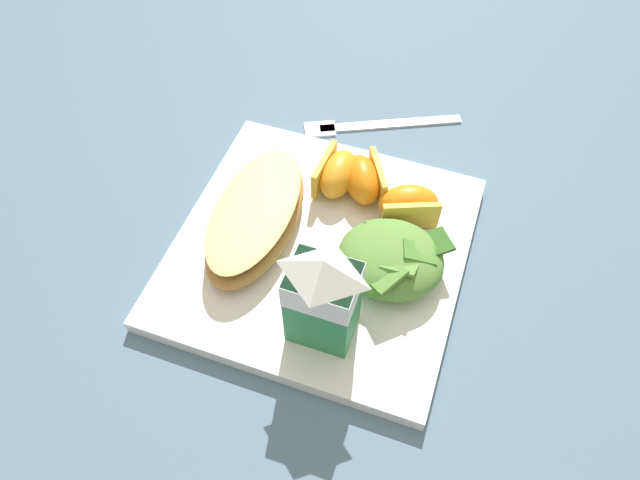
# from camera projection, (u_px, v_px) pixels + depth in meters

# --- Properties ---
(ground) EXTENTS (3.00, 3.00, 0.00)m
(ground) POSITION_uv_depth(u_px,v_px,m) (320.00, 255.00, 0.60)
(ground) COLOR slate
(white_plate) EXTENTS (0.28, 0.28, 0.02)m
(white_plate) POSITION_uv_depth(u_px,v_px,m) (320.00, 250.00, 0.59)
(white_plate) COLOR white
(white_plate) RESTS_ON ground
(cheesy_pizza_bread) EXTENTS (0.08, 0.17, 0.04)m
(cheesy_pizza_bread) POSITION_uv_depth(u_px,v_px,m) (257.00, 215.00, 0.58)
(cheesy_pizza_bread) COLOR #B77F42
(cheesy_pizza_bread) RESTS_ON white_plate
(green_salad_pile) EXTENTS (0.11, 0.10, 0.04)m
(green_salad_pile) POSITION_uv_depth(u_px,v_px,m) (391.00, 259.00, 0.55)
(green_salad_pile) COLOR #5B8E3D
(green_salad_pile) RESTS_ON white_plate
(milk_carton) EXTENTS (0.06, 0.05, 0.11)m
(milk_carton) POSITION_uv_depth(u_px,v_px,m) (323.00, 295.00, 0.48)
(milk_carton) COLOR #2D8451
(milk_carton) RESTS_ON white_plate
(orange_wedge_front) EXTENTS (0.07, 0.06, 0.04)m
(orange_wedge_front) POSITION_uv_depth(u_px,v_px,m) (409.00, 205.00, 0.59)
(orange_wedge_front) COLOR orange
(orange_wedge_front) RESTS_ON white_plate
(orange_wedge_middle) EXTENTS (0.06, 0.07, 0.04)m
(orange_wedge_middle) POSITION_uv_depth(u_px,v_px,m) (364.00, 179.00, 0.61)
(orange_wedge_middle) COLOR orange
(orange_wedge_middle) RESTS_ON white_plate
(orange_wedge_rear) EXTENTS (0.04, 0.06, 0.04)m
(orange_wedge_rear) POSITION_uv_depth(u_px,v_px,m) (337.00, 174.00, 0.61)
(orange_wedge_rear) COLOR orange
(orange_wedge_rear) RESTS_ON white_plate
(metal_fork) EXTENTS (0.18, 0.10, 0.01)m
(metal_fork) POSITION_uv_depth(u_px,v_px,m) (370.00, 125.00, 0.70)
(metal_fork) COLOR silver
(metal_fork) RESTS_ON ground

